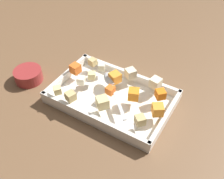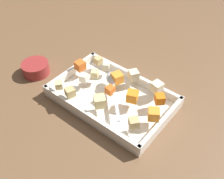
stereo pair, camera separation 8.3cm
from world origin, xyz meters
TOP-DOWN VIEW (x-y plane):
  - ground_plane at (0.00, 0.00)m, footprint 4.00×4.00m
  - baking_dish at (-0.00, 0.00)m, footprint 0.38×0.24m
  - carrot_chunk_corner_nw at (0.02, -0.05)m, footprint 0.04×0.04m
  - carrot_chunk_front_center at (0.15, -0.02)m, footprint 0.03×0.03m
  - carrot_chunk_rim_edge at (-0.16, 0.01)m, footprint 0.04×0.04m
  - carrot_chunk_far_right at (-0.14, -0.05)m, footprint 0.04×0.04m
  - carrot_chunk_corner_se at (-0.07, -0.01)m, footprint 0.04×0.04m
  - carrot_chunk_mid_right at (-0.00, 0.01)m, footprint 0.03×0.03m
  - potato_chunk_heap_side at (0.09, 0.09)m, footprint 0.03×0.03m
  - potato_chunk_near_spoon at (-0.13, 0.07)m, footprint 0.04×0.04m
  - potato_chunk_heap_top at (0.14, 0.09)m, footprint 0.03×0.03m
  - potato_chunk_back_center at (0.13, -0.08)m, footprint 0.03×0.03m
  - potato_chunk_mid_left at (-0.11, -0.09)m, footprint 0.04×0.04m
  - potato_chunk_corner_sw at (-0.01, 0.07)m, footprint 0.05×0.05m
  - potato_chunk_corner_ne at (0.09, -0.07)m, footprint 0.03×0.03m
  - potato_chunk_under_handle at (0.09, -0.02)m, footprint 0.03×0.03m
  - parsnip_chunk_near_right at (0.10, 0.02)m, footprint 0.03×0.03m
  - parsnip_chunk_near_left at (-0.02, -0.09)m, footprint 0.04×0.04m
  - serving_spoon at (0.02, -0.03)m, footprint 0.16×0.16m
  - small_prep_bowl at (0.30, 0.06)m, footprint 0.10×0.10m

SIDE VIEW (x-z plane):
  - ground_plane at x=0.00m, z-range 0.00..0.00m
  - baking_dish at x=0.00m, z-range -0.01..0.04m
  - small_prep_bowl at x=0.30m, z-range 0.00..0.04m
  - serving_spoon at x=0.02m, z-range 0.04..0.06m
  - potato_chunk_corner_ne at x=0.09m, z-range 0.04..0.07m
  - potato_chunk_heap_top at x=0.14m, z-range 0.04..0.07m
  - potato_chunk_under_handle at x=0.09m, z-range 0.04..0.07m
  - potato_chunk_back_center at x=0.13m, z-range 0.04..0.07m
  - carrot_chunk_mid_right at x=0.00m, z-range 0.04..0.07m
  - parsnip_chunk_near_right at x=0.10m, z-range 0.04..0.07m
  - potato_chunk_near_spoon at x=-0.13m, z-range 0.04..0.07m
  - potato_chunk_heap_side at x=0.09m, z-range 0.04..0.07m
  - carrot_chunk_far_right at x=-0.14m, z-range 0.04..0.07m
  - carrot_chunk_front_center at x=0.15m, z-range 0.04..0.07m
  - parsnip_chunk_near_left at x=-0.02m, z-range 0.04..0.07m
  - carrot_chunk_rim_edge at x=-0.16m, z-range 0.04..0.08m
  - potato_chunk_mid_left at x=-0.11m, z-range 0.04..0.08m
  - carrot_chunk_corner_se at x=-0.07m, z-range 0.04..0.08m
  - carrot_chunk_corner_nw at x=0.02m, z-range 0.04..0.08m
  - potato_chunk_corner_sw at x=-0.01m, z-range 0.04..0.08m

